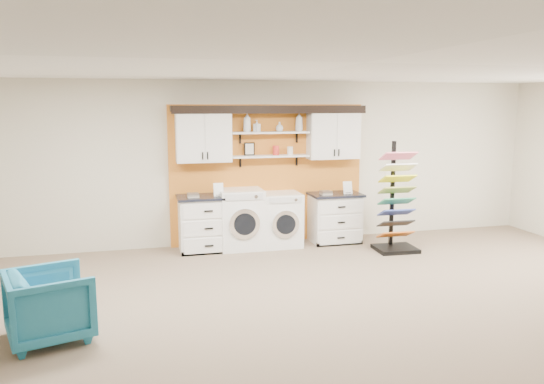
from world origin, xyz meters
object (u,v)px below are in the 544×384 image
object	(u,v)px
washer	(241,219)
sample_rack	(396,217)
base_cabinet_right	(335,218)
dryer	(280,219)
armchair	(50,305)
base_cabinet_left	(206,223)

from	to	relation	value
washer	sample_rack	world-z (taller)	sample_rack
base_cabinet_right	dryer	size ratio (longest dim) A/B	0.97
base_cabinet_right	armchair	distance (m)	5.20
base_cabinet_left	sample_rack	world-z (taller)	sample_rack
sample_rack	base_cabinet_right	bearing A→B (deg)	137.09
base_cabinet_right	washer	distance (m)	1.68
washer	base_cabinet_right	bearing A→B (deg)	0.12
base_cabinet_left	dryer	bearing A→B (deg)	-0.15
base_cabinet_right	sample_rack	size ratio (longest dim) A/B	0.49
base_cabinet_right	dryer	world-z (taller)	dryer
dryer	armchair	bearing A→B (deg)	-137.43
sample_rack	armchair	distance (m)	5.49
base_cabinet_left	dryer	size ratio (longest dim) A/B	1.03
base_cabinet_left	sample_rack	distance (m)	3.13
base_cabinet_left	base_cabinet_right	distance (m)	2.26
washer	sample_rack	bearing A→B (deg)	-17.51
armchair	washer	bearing A→B (deg)	-58.00
base_cabinet_right	washer	bearing A→B (deg)	-179.88
sample_rack	armchair	bearing A→B (deg)	-153.85
base_cabinet_right	armchair	xyz separation A→B (m)	(-4.25, -3.00, -0.07)
base_cabinet_left	base_cabinet_right	bearing A→B (deg)	0.00
base_cabinet_right	armchair	size ratio (longest dim) A/B	1.09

